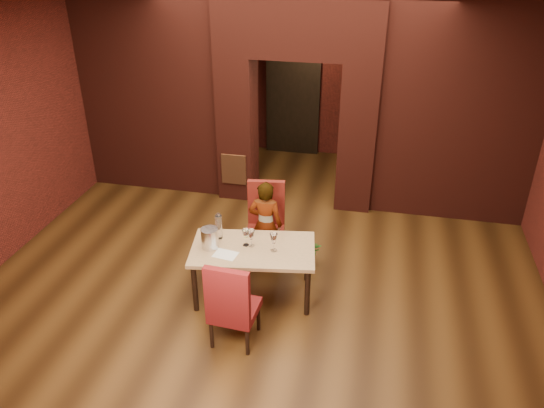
{
  "coord_description": "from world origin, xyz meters",
  "views": [
    {
      "loc": [
        1.28,
        -5.69,
        4.1
      ],
      "look_at": [
        0.05,
        0.0,
        0.94
      ],
      "focal_mm": 35.0,
      "sensor_mm": 36.0,
      "label": 1
    }
  ],
  "objects_px": {
    "water_bottle": "(219,226)",
    "wine_glass_c": "(274,242)",
    "dining_table": "(253,272)",
    "potted_plant": "(308,250)",
    "wine_bucket": "(210,238)",
    "chair_far": "(265,225)",
    "chair_near": "(234,300)",
    "person_seated": "(265,225)",
    "wine_glass_a": "(246,238)",
    "wine_glass_b": "(251,238)"
  },
  "relations": [
    {
      "from": "wine_glass_b",
      "to": "potted_plant",
      "type": "height_order",
      "value": "wine_glass_b"
    },
    {
      "from": "person_seated",
      "to": "wine_glass_c",
      "type": "distance_m",
      "value": 0.74
    },
    {
      "from": "chair_near",
      "to": "potted_plant",
      "type": "distance_m",
      "value": 1.71
    },
    {
      "from": "person_seated",
      "to": "potted_plant",
      "type": "relative_size",
      "value": 2.92
    },
    {
      "from": "dining_table",
      "to": "potted_plant",
      "type": "relative_size",
      "value": 3.47
    },
    {
      "from": "dining_table",
      "to": "chair_far",
      "type": "distance_m",
      "value": 0.81
    },
    {
      "from": "chair_near",
      "to": "chair_far",
      "type": "bearing_deg",
      "value": -85.59
    },
    {
      "from": "dining_table",
      "to": "potted_plant",
      "type": "height_order",
      "value": "dining_table"
    },
    {
      "from": "person_seated",
      "to": "wine_glass_b",
      "type": "height_order",
      "value": "person_seated"
    },
    {
      "from": "chair_far",
      "to": "person_seated",
      "type": "height_order",
      "value": "person_seated"
    },
    {
      "from": "chair_near",
      "to": "person_seated",
      "type": "bearing_deg",
      "value": -86.72
    },
    {
      "from": "wine_glass_a",
      "to": "wine_glass_b",
      "type": "height_order",
      "value": "wine_glass_b"
    },
    {
      "from": "wine_bucket",
      "to": "potted_plant",
      "type": "height_order",
      "value": "wine_bucket"
    },
    {
      "from": "dining_table",
      "to": "wine_glass_a",
      "type": "relative_size",
      "value": 6.79
    },
    {
      "from": "chair_far",
      "to": "chair_near",
      "type": "xyz_separation_m",
      "value": [
        0.03,
        -1.58,
        -0.01
      ]
    },
    {
      "from": "wine_bucket",
      "to": "potted_plant",
      "type": "relative_size",
      "value": 0.59
    },
    {
      "from": "wine_glass_c",
      "to": "wine_bucket",
      "type": "distance_m",
      "value": 0.75
    },
    {
      "from": "chair_near",
      "to": "person_seated",
      "type": "distance_m",
      "value": 1.47
    },
    {
      "from": "water_bottle",
      "to": "potted_plant",
      "type": "height_order",
      "value": "water_bottle"
    },
    {
      "from": "chair_far",
      "to": "person_seated",
      "type": "relative_size",
      "value": 0.89
    },
    {
      "from": "person_seated",
      "to": "wine_glass_b",
      "type": "relative_size",
      "value": 5.61
    },
    {
      "from": "wine_glass_b",
      "to": "wine_bucket",
      "type": "height_order",
      "value": "wine_bucket"
    },
    {
      "from": "dining_table",
      "to": "water_bottle",
      "type": "xyz_separation_m",
      "value": [
        -0.45,
        0.13,
        0.5
      ]
    },
    {
      "from": "person_seated",
      "to": "wine_glass_c",
      "type": "xyz_separation_m",
      "value": [
        0.25,
        -0.67,
        0.19
      ]
    },
    {
      "from": "chair_far",
      "to": "chair_near",
      "type": "relative_size",
      "value": 1.02
    },
    {
      "from": "chair_near",
      "to": "dining_table",
      "type": "bearing_deg",
      "value": -86.97
    },
    {
      "from": "wine_glass_a",
      "to": "wine_glass_c",
      "type": "xyz_separation_m",
      "value": [
        0.34,
        -0.05,
        0.01
      ]
    },
    {
      "from": "dining_table",
      "to": "person_seated",
      "type": "xyz_separation_m",
      "value": [
        -0.0,
        0.67,
        0.27
      ]
    },
    {
      "from": "chair_near",
      "to": "potted_plant",
      "type": "xyz_separation_m",
      "value": [
        0.55,
        1.59,
        -0.32
      ]
    },
    {
      "from": "chair_near",
      "to": "potted_plant",
      "type": "bearing_deg",
      "value": -105.71
    },
    {
      "from": "person_seated",
      "to": "wine_glass_a",
      "type": "xyz_separation_m",
      "value": [
        -0.09,
        -0.63,
        0.18
      ]
    },
    {
      "from": "wine_glass_b",
      "to": "water_bottle",
      "type": "xyz_separation_m",
      "value": [
        -0.42,
        0.1,
        0.06
      ]
    },
    {
      "from": "wine_glass_a",
      "to": "wine_glass_b",
      "type": "xyz_separation_m",
      "value": [
        0.07,
        -0.0,
        0.0
      ]
    },
    {
      "from": "chair_far",
      "to": "water_bottle",
      "type": "xyz_separation_m",
      "value": [
        -0.42,
        -0.65,
        0.3
      ]
    },
    {
      "from": "dining_table",
      "to": "wine_glass_c",
      "type": "xyz_separation_m",
      "value": [
        0.25,
        -0.0,
        0.45
      ]
    },
    {
      "from": "chair_far",
      "to": "wine_glass_a",
      "type": "relative_size",
      "value": 5.06
    },
    {
      "from": "wine_glass_b",
      "to": "potted_plant",
      "type": "distance_m",
      "value": 1.11
    },
    {
      "from": "dining_table",
      "to": "person_seated",
      "type": "distance_m",
      "value": 0.72
    },
    {
      "from": "dining_table",
      "to": "wine_bucket",
      "type": "relative_size",
      "value": 5.84
    },
    {
      "from": "wine_glass_b",
      "to": "chair_far",
      "type": "bearing_deg",
      "value": 90.43
    },
    {
      "from": "chair_near",
      "to": "wine_glass_b",
      "type": "relative_size",
      "value": 4.86
    },
    {
      "from": "wine_glass_c",
      "to": "wine_glass_a",
      "type": "bearing_deg",
      "value": 172.4
    },
    {
      "from": "wine_glass_b",
      "to": "wine_glass_c",
      "type": "bearing_deg",
      "value": -8.41
    },
    {
      "from": "wine_glass_c",
      "to": "potted_plant",
      "type": "bearing_deg",
      "value": 69.71
    },
    {
      "from": "chair_far",
      "to": "potted_plant",
      "type": "xyz_separation_m",
      "value": [
        0.58,
        0.01,
        -0.33
      ]
    },
    {
      "from": "dining_table",
      "to": "chair_far",
      "type": "xyz_separation_m",
      "value": [
        -0.03,
        0.78,
        0.2
      ]
    },
    {
      "from": "water_bottle",
      "to": "wine_glass_c",
      "type": "bearing_deg",
      "value": -11.1
    },
    {
      "from": "wine_glass_b",
      "to": "dining_table",
      "type": "bearing_deg",
      "value": -53.52
    },
    {
      "from": "dining_table",
      "to": "wine_bucket",
      "type": "bearing_deg",
      "value": -178.78
    },
    {
      "from": "wine_glass_b",
      "to": "chair_near",
      "type": "bearing_deg",
      "value": -88.49
    }
  ]
}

